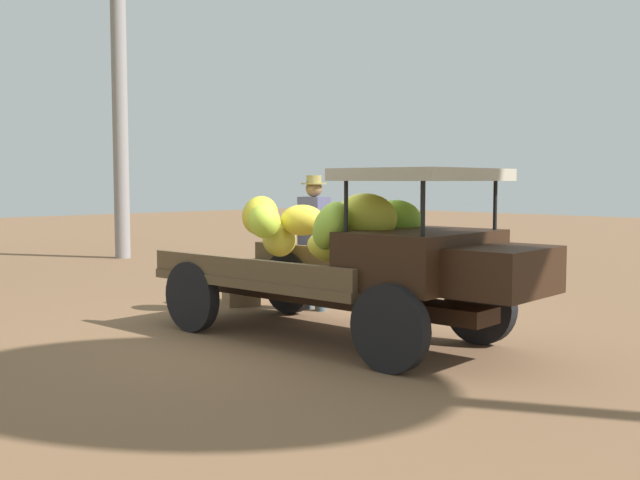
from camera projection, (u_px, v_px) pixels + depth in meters
ground_plane at (304, 334)px, 8.49m from camera, size 60.00×60.00×0.00m
truck at (361, 256)px, 7.97m from camera, size 4.54×1.98×1.84m
farmer at (314, 234)px, 10.00m from camera, size 0.53×0.46×1.80m
wooden_crate at (241, 288)px, 10.52m from camera, size 0.69×0.63×0.44m
loose_banana_bunch at (344, 287)px, 11.26m from camera, size 0.59×0.54×0.30m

